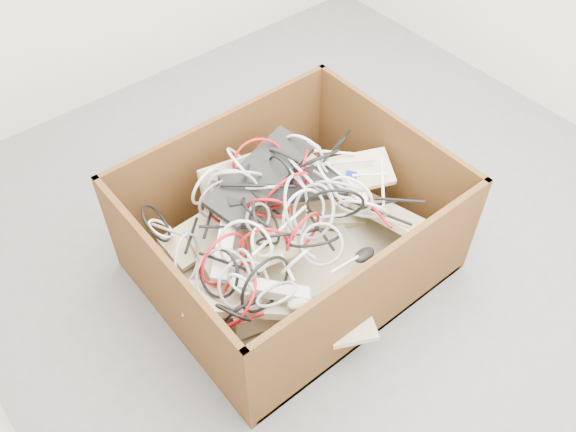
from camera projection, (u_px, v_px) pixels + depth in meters
ground at (326, 223)px, 2.81m from camera, size 3.00×3.00×0.00m
cardboard_box at (288, 247)px, 2.54m from camera, size 1.14×0.95×0.53m
keyboard_pile at (291, 216)px, 2.46m from camera, size 1.11×0.90×0.37m
mice_scatter at (297, 218)px, 2.36m from camera, size 0.72×0.66×0.20m
power_strip_left at (226, 239)px, 2.29m from camera, size 0.28×0.28×0.14m
power_strip_right at (270, 290)px, 2.18m from camera, size 0.25×0.24×0.09m
vga_plug at (351, 176)px, 2.54m from camera, size 0.06×0.06×0.03m
cable_tangle at (272, 217)px, 2.30m from camera, size 1.03×0.78×0.44m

